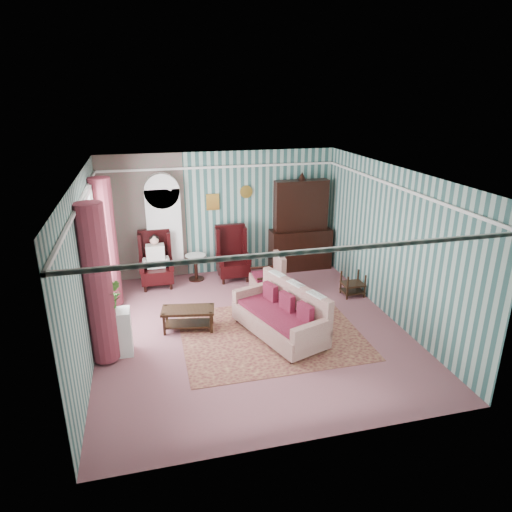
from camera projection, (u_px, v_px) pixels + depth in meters
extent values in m
plane|color=#884F52|center=(251.00, 329.00, 8.52)|extent=(6.00, 6.00, 0.00)
cube|color=#335C58|center=(221.00, 214.00, 10.76)|extent=(5.50, 0.02, 2.90)
cube|color=#335C58|center=(311.00, 341.00, 5.29)|extent=(5.50, 0.02, 2.90)
cube|color=#335C58|center=(86.00, 270.00, 7.40)|extent=(0.02, 6.00, 2.90)
cube|color=#335C58|center=(392.00, 244.00, 8.65)|extent=(0.02, 6.00, 2.90)
cube|color=silver|center=(250.00, 173.00, 7.53)|extent=(5.50, 6.00, 0.02)
cube|color=#924A58|center=(143.00, 219.00, 10.34)|extent=(1.90, 0.01, 2.90)
cube|color=white|center=(250.00, 194.00, 7.65)|extent=(5.50, 6.00, 0.05)
cube|color=white|center=(91.00, 252.00, 7.92)|extent=(0.04, 1.50, 1.90)
cylinder|color=brown|center=(98.00, 285.00, 7.07)|extent=(0.44, 0.44, 2.60)
cylinder|color=brown|center=(106.00, 243.00, 8.98)|extent=(0.44, 0.44, 2.60)
cube|color=gold|center=(213.00, 202.00, 10.58)|extent=(0.30, 0.03, 0.38)
cube|color=silver|center=(165.00, 233.00, 10.42)|extent=(0.80, 0.28, 2.24)
cube|color=black|center=(301.00, 223.00, 11.03)|extent=(1.50, 0.56, 2.36)
cube|color=black|center=(156.00, 260.00, 10.18)|extent=(0.76, 0.80, 1.25)
cube|color=black|center=(233.00, 254.00, 10.57)|extent=(0.76, 0.80, 1.25)
cylinder|color=black|center=(196.00, 268.00, 10.63)|extent=(0.50, 0.50, 0.60)
cube|color=black|center=(353.00, 284.00, 9.81)|extent=(0.45, 0.38, 0.54)
cube|color=silver|center=(115.00, 333.00, 7.56)|extent=(0.55, 0.35, 0.80)
cube|color=#4E1F1A|center=(271.00, 334.00, 8.31)|extent=(3.20, 2.60, 0.01)
cube|color=#C1BC96|center=(279.00, 310.00, 8.10)|extent=(1.54, 2.13, 1.03)
cube|color=#C0BA94|center=(267.00, 272.00, 9.80)|extent=(0.75, 0.74, 1.04)
cube|color=black|center=(188.00, 319.00, 8.42)|extent=(1.03, 0.62, 0.42)
imported|color=#254D18|center=(108.00, 303.00, 7.22)|extent=(0.50, 0.47, 0.44)
imported|color=#19511E|center=(112.00, 294.00, 7.48)|extent=(0.30, 0.26, 0.50)
imported|color=#21581B|center=(104.00, 300.00, 7.37)|extent=(0.29, 0.29, 0.40)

